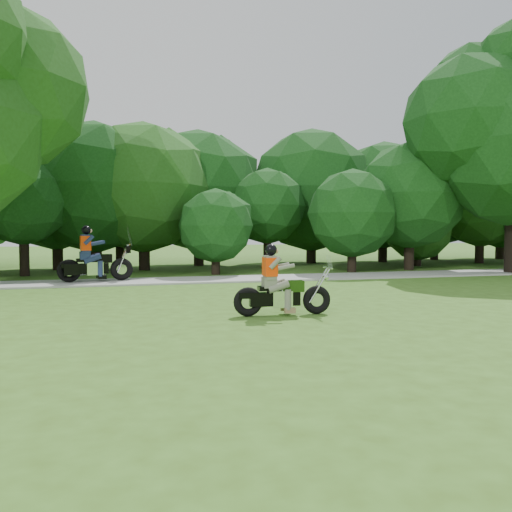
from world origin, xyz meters
name	(u,v)px	position (x,y,z in m)	size (l,w,h in m)	color
ground	(375,313)	(0.00, 0.00, 0.00)	(100.00, 100.00, 0.00)	#395C1A
walkway	(270,278)	(0.00, 8.00, 0.03)	(60.00, 2.20, 0.06)	gray
tree_line	(244,194)	(0.70, 14.82, 3.64)	(39.94, 12.74, 7.71)	black
big_tree_east	(510,129)	(10.46, 7.87, 6.03)	(9.07, 6.89, 10.46)	black
chopper_motorcycle	(278,289)	(-2.13, 0.31, 0.56)	(2.14, 0.58, 1.53)	black
touring_motorcycle	(91,261)	(-6.36, 8.12, 0.76)	(2.52, 1.00, 1.92)	black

